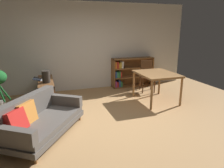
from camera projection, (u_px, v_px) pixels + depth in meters
ground_plane at (114, 122)px, 4.39m from camera, size 8.16×8.16×0.00m
back_wall_panel at (86, 47)px, 6.51m from camera, size 6.80×0.10×2.70m
fabric_couch at (38, 119)px, 3.79m from camera, size 1.67×1.89×0.71m
media_console at (47, 92)px, 5.50m from camera, size 0.38×1.39×0.60m
open_laptop at (42, 79)px, 5.44m from camera, size 0.45×0.37×0.07m
desk_speaker at (46, 77)px, 5.16m from camera, size 0.20×0.20×0.30m
dining_table at (157, 76)px, 5.49m from camera, size 0.94×1.14×0.78m
dining_chair_near at (147, 74)px, 6.46m from camera, size 0.48×0.49×0.95m
bookshelf at (129, 72)px, 7.00m from camera, size 1.43×0.32×0.97m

